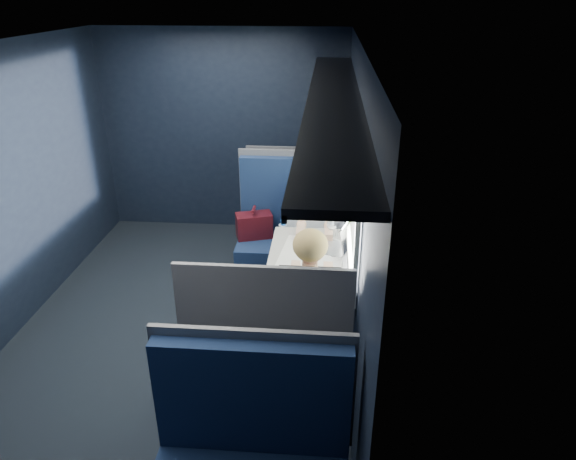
# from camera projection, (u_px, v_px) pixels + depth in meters

# --- Properties ---
(ground) EXTENTS (2.80, 4.20, 0.01)m
(ground) POSITION_uv_depth(u_px,v_px,m) (185.00, 325.00, 4.48)
(ground) COLOR black
(room_shell) EXTENTS (3.00, 4.40, 2.40)m
(room_shell) POSITION_uv_depth(u_px,v_px,m) (171.00, 162.00, 3.84)
(room_shell) COLOR black
(room_shell) RESTS_ON ground
(table) EXTENTS (0.62, 1.00, 0.74)m
(table) POSITION_uv_depth(u_px,v_px,m) (304.00, 263.00, 4.12)
(table) COLOR #54565E
(table) RESTS_ON ground
(seat_bay_near) EXTENTS (1.06, 0.62, 1.26)m
(seat_bay_near) POSITION_uv_depth(u_px,v_px,m) (288.00, 240.00, 5.02)
(seat_bay_near) COLOR #0E1C3D
(seat_bay_near) RESTS_ON ground
(seat_bay_far) EXTENTS (1.04, 0.62, 1.26)m
(seat_bay_far) POSITION_uv_depth(u_px,v_px,m) (270.00, 357.00, 3.45)
(seat_bay_far) COLOR #0E1C3D
(seat_bay_far) RESTS_ON ground
(seat_row_front) EXTENTS (1.04, 0.51, 1.16)m
(seat_row_front) POSITION_uv_depth(u_px,v_px,m) (296.00, 206.00, 5.86)
(seat_row_front) COLOR #0E1C3D
(seat_row_front) RESTS_ON ground
(man) EXTENTS (0.53, 0.56, 1.32)m
(man) POSITION_uv_depth(u_px,v_px,m) (316.00, 221.00, 4.72)
(man) COLOR black
(man) RESTS_ON ground
(woman) EXTENTS (0.53, 0.56, 1.32)m
(woman) POSITION_uv_depth(u_px,v_px,m) (309.00, 306.00, 3.45)
(woman) COLOR black
(woman) RESTS_ON ground
(papers) EXTENTS (0.58, 0.78, 0.01)m
(papers) POSITION_uv_depth(u_px,v_px,m) (311.00, 258.00, 4.03)
(papers) COLOR white
(papers) RESTS_ON table
(laptop) EXTENTS (0.30, 0.33, 0.21)m
(laptop) POSITION_uv_depth(u_px,v_px,m) (340.00, 243.00, 4.14)
(laptop) COLOR silver
(laptop) RESTS_ON table
(bottle_small) EXTENTS (0.06, 0.06, 0.21)m
(bottle_small) POSITION_uv_depth(u_px,v_px,m) (330.00, 225.00, 4.38)
(bottle_small) COLOR silver
(bottle_small) RESTS_ON table
(cup) EXTENTS (0.06, 0.06, 0.08)m
(cup) POSITION_uv_depth(u_px,v_px,m) (332.00, 232.00, 4.36)
(cup) COLOR white
(cup) RESTS_ON table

